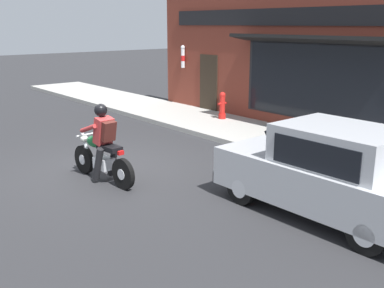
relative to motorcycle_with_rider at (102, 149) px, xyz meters
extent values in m
plane|color=#2B2B2D|center=(0.44, 0.55, -0.68)|extent=(80.00, 80.00, 0.00)
cube|color=#ADAAA3|center=(5.23, 3.55, -0.61)|extent=(2.60, 22.00, 0.14)
cube|color=maroon|center=(6.78, 1.03, 1.42)|extent=(0.50, 10.93, 4.20)
cube|color=black|center=(6.51, -0.33, 0.87)|extent=(0.04, 4.59, 2.10)
cube|color=black|center=(6.53, -0.33, 0.87)|extent=(0.02, 4.81, 2.20)
cube|color=#2D2319|center=(6.51, 4.04, 0.37)|extent=(0.04, 0.90, 2.10)
cube|color=black|center=(6.18, -0.33, 2.07)|extent=(0.81, 5.25, 0.24)
cube|color=black|center=(6.50, 1.03, 2.67)|extent=(0.06, 9.29, 0.50)
cylinder|color=white|center=(6.43, 5.41, 1.22)|extent=(0.14, 0.14, 0.70)
cylinder|color=red|center=(6.43, 5.41, 1.22)|extent=(0.15, 0.15, 0.20)
sphere|color=silver|center=(6.43, 5.41, 1.62)|extent=(0.16, 0.16, 0.16)
cylinder|color=black|center=(-0.07, 0.72, -0.37)|extent=(0.16, 0.63, 0.62)
cylinder|color=silver|center=(-0.07, 0.72, -0.37)|extent=(0.14, 0.23, 0.22)
cylinder|color=black|center=(0.06, -0.68, -0.37)|extent=(0.16, 0.63, 0.62)
cylinder|color=silver|center=(0.06, -0.68, -0.37)|extent=(0.14, 0.23, 0.22)
cube|color=silver|center=(0.00, -0.03, -0.29)|extent=(0.32, 0.42, 0.24)
ellipsoid|color=#196B33|center=(-0.02, 0.22, 0.12)|extent=(0.35, 0.55, 0.24)
cube|color=black|center=(0.02, -0.26, 0.08)|extent=(0.31, 0.58, 0.10)
cylinder|color=silver|center=(-0.06, 0.62, -0.05)|extent=(0.10, 0.33, 0.68)
cylinder|color=silver|center=(-0.05, 0.50, 0.23)|extent=(0.56, 0.09, 0.04)
sphere|color=silver|center=(-0.07, 0.67, 0.11)|extent=(0.16, 0.16, 0.16)
cylinder|color=silver|center=(0.20, -0.41, -0.39)|extent=(0.13, 0.56, 0.08)
cube|color=red|center=(0.06, -0.63, 0.05)|extent=(0.13, 0.07, 0.08)
cylinder|color=black|center=(-0.17, -0.12, -0.25)|extent=(0.17, 0.36, 0.71)
cylinder|color=black|center=(0.19, -0.08, -0.25)|extent=(0.17, 0.36, 0.71)
cube|color=#B23333|center=(0.01, -0.08, 0.40)|extent=(0.37, 0.36, 0.57)
cylinder|color=#B23333|center=(-0.22, 0.14, 0.44)|extent=(0.14, 0.53, 0.26)
cylinder|color=#B23333|center=(0.18, 0.18, 0.44)|extent=(0.14, 0.53, 0.26)
sphere|color=black|center=(0.00, -0.02, 0.81)|extent=(0.26, 0.26, 0.26)
cube|color=#4C1E19|center=(0.02, -0.24, 0.42)|extent=(0.30, 0.27, 0.42)
cylinder|color=black|center=(1.31, -2.69, -0.38)|extent=(0.19, 0.60, 0.60)
cylinder|color=silver|center=(1.31, -2.69, -0.38)|extent=(0.20, 0.33, 0.33)
cylinder|color=black|center=(2.75, -2.68, -0.38)|extent=(0.19, 0.60, 0.60)
cylinder|color=silver|center=(2.75, -2.68, -0.38)|extent=(0.20, 0.33, 0.33)
cylinder|color=black|center=(1.34, -5.09, -0.38)|extent=(0.19, 0.60, 0.60)
cylinder|color=silver|center=(1.34, -5.09, -0.38)|extent=(0.20, 0.33, 0.33)
cube|color=#B7BABF|center=(2.05, -3.89, -0.08)|extent=(1.68, 3.72, 0.70)
cube|color=#B7BABF|center=(2.05, -4.14, 0.56)|extent=(1.46, 1.92, 0.66)
cube|color=black|center=(2.04, -3.27, 0.51)|extent=(1.33, 0.36, 0.51)
cube|color=black|center=(1.33, -4.14, 0.54)|extent=(0.05, 1.52, 0.46)
cube|color=black|center=(2.77, -4.13, 0.54)|extent=(0.05, 1.52, 0.46)
cube|color=silver|center=(1.52, -2.03, 0.04)|extent=(0.24, 0.04, 0.14)
cube|color=silver|center=(2.53, -2.02, 0.04)|extent=(0.24, 0.04, 0.14)
cube|color=#28282B|center=(2.03, -2.06, -0.33)|extent=(1.61, 0.14, 0.20)
cylinder|color=red|center=(5.78, 2.53, -0.46)|extent=(0.24, 0.24, 0.16)
cylinder|color=red|center=(5.78, 2.53, -0.09)|extent=(0.18, 0.18, 0.58)
sphere|color=red|center=(5.78, 2.53, 0.24)|extent=(0.20, 0.20, 0.20)
cylinder|color=red|center=(5.65, 2.53, -0.04)|extent=(0.10, 0.08, 0.08)
cylinder|color=red|center=(5.91, 2.53, -0.04)|extent=(0.10, 0.08, 0.08)
camera|label=1|loc=(-4.23, -7.94, 2.48)|focal=42.00mm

